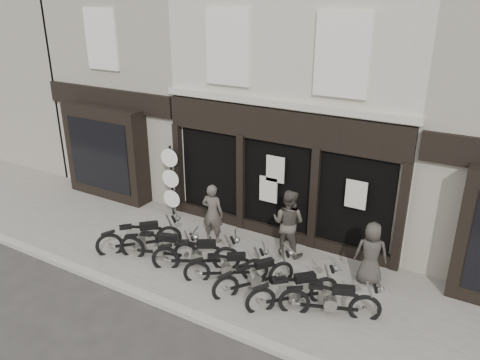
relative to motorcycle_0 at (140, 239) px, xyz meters
The scene contains 17 objects.
ground_plane 2.90m from the motorcycle_0, ahead, with size 90.00×90.00×0.00m, color #2D2B28.
pavement 2.94m from the motorcycle_0, 11.98° to the left, with size 30.00×4.20×0.12m, color #69635C.
kerb 3.27m from the motorcycle_0, 28.45° to the right, with size 30.00×0.25×0.13m, color gray.
central_building 7.30m from the motorcycle_0, 63.24° to the left, with size 7.30×6.22×8.34m.
neighbour_left 7.52m from the motorcycle_0, 121.99° to the left, with size 5.60×6.73×8.34m.
filler_left 13.47m from the motorcycle_0, 153.91° to the left, with size 11.00×6.00×8.20m, color gray.
motorcycle_0 is the anchor object (origin of this frame).
motorcycle_1 0.79m from the motorcycle_0, ahead, with size 2.19×0.99×1.08m.
motorcycle_2 1.88m from the motorcycle_0, ahead, with size 2.07×1.43×1.10m.
motorcycle_3 2.82m from the motorcycle_0, ahead, with size 1.85×1.42×1.01m.
motorcycle_4 3.62m from the motorcycle_0, ahead, with size 1.46×1.88×1.04m.
motorcycle_5 4.69m from the motorcycle_0, ahead, with size 1.75×1.80×1.08m.
motorcycle_6 5.54m from the motorcycle_0, ahead, with size 2.13×1.13×1.08m.
man_left 2.12m from the motorcycle_0, 45.47° to the left, with size 0.63×0.42×1.74m, color #453F39.
man_centre 4.10m from the motorcycle_0, 27.91° to the left, with size 0.91×0.71×1.87m, color #453F37.
man_right 6.14m from the motorcycle_0, 15.81° to the left, with size 0.79×0.51×1.61m, color #35312C.
advert_sign_post 2.42m from the motorcycle_0, 105.58° to the left, with size 0.59×0.38×2.43m.
Camera 1 is at (5.30, -8.09, 6.77)m, focal length 35.00 mm.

